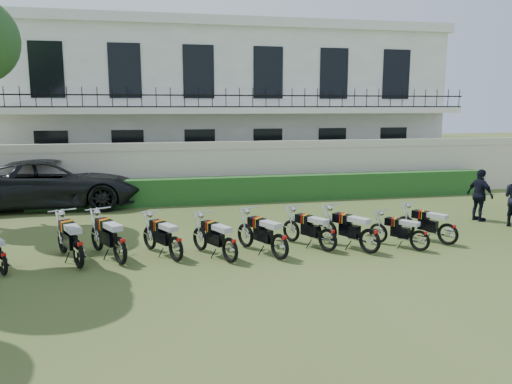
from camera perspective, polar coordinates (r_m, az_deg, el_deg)
The scene contains 16 objects.
ground at distance 12.58m, azimuth 5.09°, elevation -7.24°, with size 100.00×100.00×0.00m, color #34451B.
perimeter_wall at distance 19.98m, azimuth -1.54°, elevation 2.58°, with size 30.00×0.35×2.30m.
hedge at distance 19.50m, azimuth 1.79°, elevation 0.41°, with size 18.00×0.60×1.00m, color #1C4C1B.
building at distance 25.70m, azimuth -3.98°, elevation 9.85°, with size 20.40×9.60×7.40m.
motorcycle_0 at distance 12.26m, azimuth -27.03°, elevation -6.65°, with size 0.95×1.53×0.94m.
motorcycle_1 at distance 12.05m, azimuth -19.67°, elevation -5.94°, with size 0.98×1.99×1.15m.
motorcycle_2 at distance 12.05m, azimuth -15.31°, elevation -5.73°, with size 1.06×1.92×1.14m.
motorcycle_3 at distance 12.05m, azimuth -9.15°, elevation -5.73°, with size 1.00×1.73×1.04m.
motorcycle_4 at distance 11.81m, azimuth -2.99°, elevation -5.94°, with size 0.98×1.74×1.04m.
motorcycle_5 at distance 12.03m, azimuth 2.73°, elevation -5.53°, with size 1.01×1.83×1.09m.
motorcycle_6 at distance 12.81m, azimuth 8.22°, elevation -4.81°, with size 1.03×1.66×1.02m.
motorcycle_7 at distance 12.82m, azimuth 12.90°, elevation -4.81°, with size 1.10×1.77×1.09m.
motorcycle_8 at distance 13.40m, azimuth 18.24°, elevation -4.74°, with size 1.09×1.41×0.93m.
motorcycle_9 at distance 14.21m, azimuth 21.12°, elevation -3.95°, with size 1.04×1.62×1.00m.
suv at distance 19.74m, azimuth -22.08°, elevation 0.94°, with size 2.94×6.37×1.77m, color black.
officer_5 at distance 17.61m, azimuth 24.23°, elevation -0.33°, with size 0.99×0.41×1.69m, color black.
Camera 1 is at (-3.54, -11.50, 3.68)m, focal length 35.00 mm.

